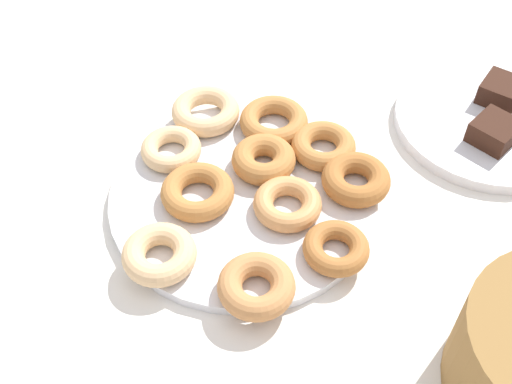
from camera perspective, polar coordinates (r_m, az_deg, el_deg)
name	(u,v)px	position (r m, az deg, el deg)	size (l,w,h in m)	color
ground_plane	(243,200)	(0.80, -1.20, -0.73)	(2.40, 2.40, 0.00)	white
donut_plate	(243,196)	(0.79, -1.21, -0.41)	(0.33, 0.33, 0.01)	silver
donut_0	(159,254)	(0.72, -8.66, -5.55)	(0.08, 0.08, 0.03)	#EABC84
donut_1	(264,159)	(0.80, 0.69, 2.95)	(0.08, 0.08, 0.03)	#BC7A3D
donut_2	(256,286)	(0.69, 0.03, -8.43)	(0.08, 0.08, 0.03)	#C6844C
donut_3	(287,204)	(0.76, 2.84, -1.07)	(0.08, 0.08, 0.02)	tan
donut_4	(198,192)	(0.77, -5.27, 0.02)	(0.09, 0.09, 0.03)	#BC7A3D
donut_5	(171,149)	(0.83, -7.62, 3.84)	(0.08, 0.08, 0.02)	#EABC84
donut_6	(356,179)	(0.79, 8.95, 1.12)	(0.09, 0.09, 0.03)	#AD6B33
donut_7	(274,121)	(0.86, 1.61, 6.38)	(0.09, 0.09, 0.03)	#BC7A3D
donut_8	(206,111)	(0.88, -4.54, 7.24)	(0.09, 0.09, 0.03)	#EABC84
donut_9	(336,248)	(0.72, 7.19, -5.03)	(0.08, 0.08, 0.02)	#AD6B33
donut_10	(321,144)	(0.83, 5.89, 4.31)	(0.08, 0.08, 0.03)	#BC7A3D
cake_plate	(488,122)	(0.94, 20.09, 5.94)	(0.26, 0.26, 0.02)	silver
brownie_near	(502,91)	(0.96, 21.16, 8.45)	(0.06, 0.05, 0.03)	#381E14
brownie_far	(494,131)	(0.89, 20.61, 5.11)	(0.06, 0.05, 0.03)	#381E14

